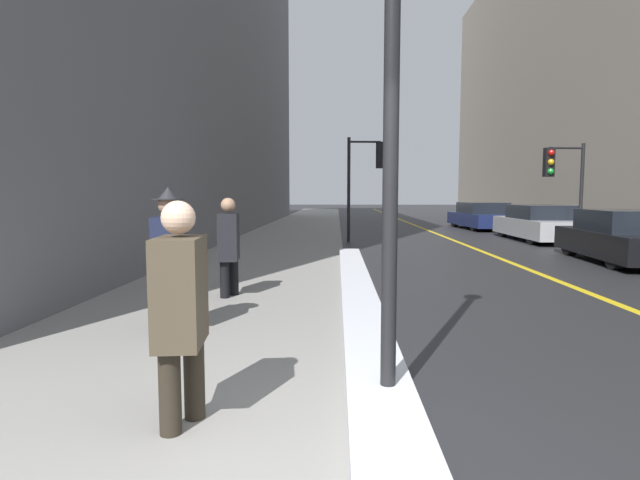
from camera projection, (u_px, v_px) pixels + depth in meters
name	position (u px, v px, depth m)	size (l,w,h in m)	color
sidewalk_slab	(285.00, 241.00, 17.46)	(4.00, 80.00, 0.01)	gray
road_centre_stripe	(457.00, 242.00, 17.26)	(0.16, 80.00, 0.00)	gold
snow_bank_curb	(359.00, 296.00, 7.71)	(0.53, 12.24, 0.14)	silver
building_facade_right	(620.00, 58.00, 23.21)	(6.00, 36.00, 15.99)	gray
lamp_post	(392.00, 38.00, 3.69)	(0.28, 0.28, 4.62)	black
traffic_light_near	(369.00, 167.00, 17.21)	(1.31, 0.37, 3.59)	black
traffic_light_far	(561.00, 172.00, 15.64)	(1.31, 0.38, 3.24)	black
pedestrian_in_glasses	(180.00, 304.00, 3.42)	(0.35, 0.54, 1.59)	#2A241B
pedestrian_with_shoulder_bag	(170.00, 254.00, 5.79)	(0.37, 0.75, 1.72)	black
pedestrian_trailing	(229.00, 242.00, 7.88)	(0.35, 0.54, 1.58)	black
parked_car_black	(624.00, 238.00, 11.98)	(2.09, 4.36, 1.27)	black
parked_car_silver	(539.00, 224.00, 17.69)	(1.81, 4.83, 1.26)	#B2B2B7
parked_car_navy	(481.00, 216.00, 23.73)	(2.16, 4.92, 1.26)	navy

